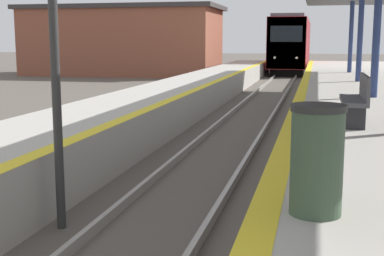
% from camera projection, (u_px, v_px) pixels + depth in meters
% --- Properties ---
extents(train, '(2.64, 16.67, 4.33)m').
position_uv_depth(train, '(292.00, 44.00, 43.66)').
color(train, black).
rests_on(train, ground).
extents(trash_bin, '(0.49, 0.49, 1.00)m').
position_uv_depth(trash_bin, '(317.00, 160.00, 4.76)').
color(trash_bin, '#384C38').
rests_on(trash_bin, platform_right).
extents(bench, '(0.44, 1.68, 0.92)m').
position_uv_depth(bench, '(357.00, 98.00, 9.94)').
color(bench, '#4C4C51').
rests_on(bench, platform_right).
extents(station_building, '(14.37, 6.73, 4.97)m').
position_uv_depth(station_building, '(123.00, 40.00, 39.11)').
color(station_building, brown).
rests_on(station_building, ground).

